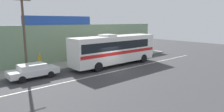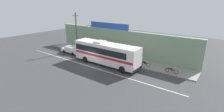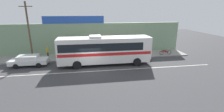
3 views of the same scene
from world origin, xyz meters
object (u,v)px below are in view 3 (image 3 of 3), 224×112
at_px(pedestrian_far_left, 48,51).
at_px(utility_pole, 29,32).
at_px(intercity_bus, 104,49).
at_px(parked_car, 29,60).
at_px(motorcycle_red, 165,52).
at_px(motorcycle_black, 138,53).

bearing_deg(pedestrian_far_left, utility_pole, -149.82).
height_order(intercity_bus, utility_pole, utility_pole).
height_order(intercity_bus, pedestrian_far_left, intercity_bus).
distance_m(parked_car, utility_pole, 3.75).
height_order(utility_pole, motorcycle_red, utility_pole).
xyz_separation_m(utility_pole, motorcycle_red, (19.18, 0.15, -3.55)).
xyz_separation_m(intercity_bus, motorcycle_black, (5.52, 2.88, -1.50)).
height_order(intercity_bus, motorcycle_black, intercity_bus).
xyz_separation_m(motorcycle_black, pedestrian_far_left, (-13.19, 0.67, 0.58)).
relative_size(utility_pole, motorcycle_red, 4.07).
bearing_deg(pedestrian_far_left, parked_car, -123.09).
bearing_deg(parked_car, utility_pole, 90.91).
distance_m(parked_car, motorcycle_black, 15.04).
bearing_deg(parked_car, motorcycle_red, 5.27).
bearing_deg(utility_pole, intercity_bus, -15.10).
xyz_separation_m(intercity_bus, parked_car, (-9.38, 0.92, -1.33)).
relative_size(intercity_bus, parked_car, 2.58).
xyz_separation_m(motorcycle_black, motorcycle_red, (4.25, -0.19, 0.00)).
xyz_separation_m(utility_pole, pedestrian_far_left, (1.74, 1.01, -2.97)).
bearing_deg(motorcycle_red, pedestrian_far_left, 177.18).
bearing_deg(motorcycle_black, parked_car, -172.52).
bearing_deg(intercity_bus, motorcycle_red, 15.39).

